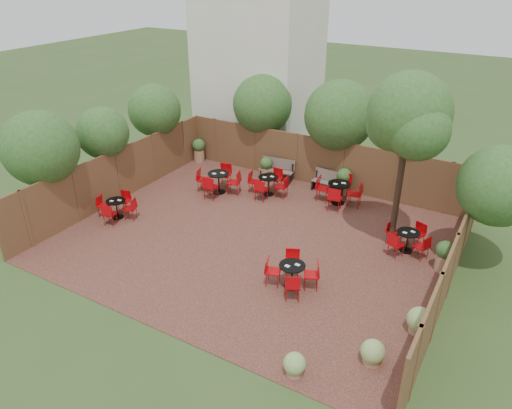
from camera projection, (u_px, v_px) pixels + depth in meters
The scene contains 13 objects.
ground at pixel (256, 239), 15.93m from camera, with size 80.00×80.00×0.00m, color #354F23.
courtyard_paving at pixel (256, 239), 15.92m from camera, with size 12.00×10.00×0.02m, color #391A17.
fence_back at pixel (319, 162), 19.32m from camera, with size 12.00×0.08×2.00m, color brown.
fence_left at pixel (118, 175), 18.15m from camera, with size 0.08×10.00×2.00m, color brown.
fence_right at pixel (452, 266), 12.79m from camera, with size 0.08×10.00×2.00m, color brown.
neighbour_building at pixel (259, 62), 22.27m from camera, with size 5.00×4.00×8.00m, color silver.
overhang_foliage at pixel (265, 127), 17.74m from camera, with size 15.68×10.72×2.76m.
courtyard_tree at pixel (408, 119), 13.79m from camera, with size 2.61×2.51×5.53m.
park_bench_left at pixel (277, 169), 20.02m from camera, with size 1.48×0.64×0.88m.
park_bench_right at pixel (329, 181), 18.98m from camera, with size 1.37×0.52×0.83m.
bistro_tables at pixel (273, 205), 17.14m from camera, with size 10.91×7.15×0.95m.
planters at pixel (296, 180), 18.82m from camera, with size 11.86×4.02×1.06m.
low_shrubs at pixel (378, 340), 11.28m from camera, with size 2.63×3.34×0.70m.
Camera 1 is at (6.86, -11.80, 8.29)m, focal length 33.89 mm.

